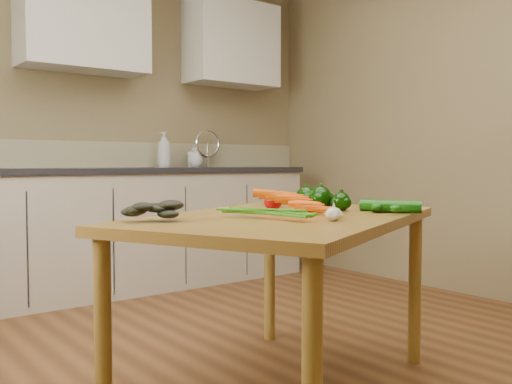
{
  "coord_description": "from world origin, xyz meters",
  "views": [
    {
      "loc": [
        -1.65,
        -1.71,
        0.94
      ],
      "look_at": [
        -0.13,
        0.26,
        0.81
      ],
      "focal_mm": 40.0,
      "sensor_mm": 36.0,
      "label": 1
    }
  ],
  "objects": [
    {
      "name": "room",
      "position": [
        0.0,
        0.17,
        1.25
      ],
      "size": [
        4.04,
        5.04,
        2.64
      ],
      "color": "brown",
      "rests_on": "ground"
    },
    {
      "name": "counter_run",
      "position": [
        0.21,
        2.19,
        0.46
      ],
      "size": [
        2.84,
        0.64,
        1.14
      ],
      "color": "#B4A996",
      "rests_on": "ground"
    },
    {
      "name": "upper_cabinets",
      "position": [
        0.51,
        2.32,
        1.95
      ],
      "size": [
        2.15,
        0.35,
        0.7
      ],
      "color": "silver",
      "rests_on": "room"
    },
    {
      "name": "table",
      "position": [
        -0.18,
        0.01,
        0.65
      ],
      "size": [
        1.6,
        1.36,
        0.73
      ],
      "rotation": [
        0.0,
        0.0,
        0.42
      ],
      "color": "olive",
      "rests_on": "ground"
    },
    {
      "name": "soap_bottle_a",
      "position": [
        0.54,
        2.33,
        1.04
      ],
      "size": [
        0.15,
        0.15,
        0.28
      ],
      "primitive_type": "imported",
      "rotation": [
        0.0,
        0.0,
        3.64
      ],
      "color": "silver",
      "rests_on": "counter_run"
    },
    {
      "name": "soap_bottle_b",
      "position": [
        0.84,
        2.36,
        0.99
      ],
      "size": [
        0.12,
        0.12,
        0.19
      ],
      "primitive_type": "imported",
      "rotation": [
        0.0,
        0.0,
        5.62
      ],
      "color": "silver",
      "rests_on": "counter_run"
    },
    {
      "name": "soap_bottle_c",
      "position": [
        0.84,
        2.34,
        0.98
      ],
      "size": [
        0.15,
        0.15,
        0.16
      ],
      "primitive_type": "imported",
      "rotation": [
        0.0,
        0.0,
        2.91
      ],
      "color": "silver",
      "rests_on": "counter_run"
    },
    {
      "name": "carrot_bunch",
      "position": [
        -0.17,
        -0.01,
        0.77
      ],
      "size": [
        0.31,
        0.28,
        0.07
      ],
      "primitive_type": null,
      "rotation": [
        0.0,
        0.0,
        0.42
      ],
      "color": "#E95305",
      "rests_on": "table"
    },
    {
      "name": "leafy_greens",
      "position": [
        -0.7,
        0.11,
        0.78
      ],
      "size": [
        0.19,
        0.18,
        0.1
      ],
      "primitive_type": null,
      "color": "black",
      "rests_on": "table"
    },
    {
      "name": "garlic_bulb",
      "position": [
        -0.19,
        -0.27,
        0.76
      ],
      "size": [
        0.06,
        0.06,
        0.05
      ],
      "primitive_type": "ellipsoid",
      "color": "white",
      "rests_on": "table"
    },
    {
      "name": "pepper_a",
      "position": [
        0.11,
        0.1,
        0.78
      ],
      "size": [
        0.1,
        0.1,
        0.1
      ],
      "primitive_type": "sphere",
      "color": "black",
      "rests_on": "table"
    },
    {
      "name": "pepper_b",
      "position": [
        0.12,
        0.2,
        0.78
      ],
      "size": [
        0.1,
        0.1,
        0.1
      ],
      "primitive_type": "sphere",
      "color": "black",
      "rests_on": "table"
    },
    {
      "name": "pepper_c",
      "position": [
        0.15,
        0.01,
        0.77
      ],
      "size": [
        0.08,
        0.08,
        0.08
      ],
      "primitive_type": "sphere",
      "color": "black",
      "rests_on": "table"
    },
    {
      "name": "tomato_a",
      "position": [
        -0.07,
        0.21,
        0.77
      ],
      "size": [
        0.08,
        0.08,
        0.07
      ],
      "primitive_type": "ellipsoid",
      "color": "#980203",
      "rests_on": "table"
    },
    {
      "name": "tomato_b",
      "position": [
        0.05,
        0.34,
        0.76
      ],
      "size": [
        0.07,
        0.07,
        0.07
      ],
      "primitive_type": "ellipsoid",
      "color": "#CC4605",
      "rests_on": "table"
    },
    {
      "name": "tomato_c",
      "position": [
        0.16,
        0.3,
        0.77
      ],
      "size": [
        0.07,
        0.07,
        0.07
      ],
      "primitive_type": "ellipsoid",
      "color": "#CC4605",
      "rests_on": "table"
    },
    {
      "name": "zucchini_a",
      "position": [
        0.25,
        -0.12,
        0.76
      ],
      "size": [
        0.13,
        0.18,
        0.05
      ],
      "primitive_type": "cylinder",
      "rotation": [
        1.57,
        0.0,
        0.47
      ],
      "color": "#0B4607",
      "rests_on": "table"
    },
    {
      "name": "zucchini_b",
      "position": [
        0.25,
        -0.2,
        0.76
      ],
      "size": [
        0.16,
        0.19,
        0.05
      ],
      "primitive_type": "cylinder",
      "rotation": [
        1.57,
        0.0,
        0.63
      ],
      "color": "#0B4607",
      "rests_on": "table"
    }
  ]
}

